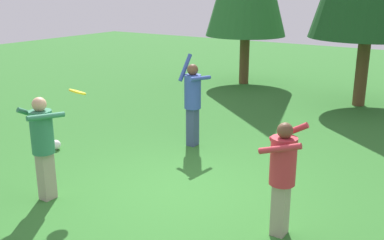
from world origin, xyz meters
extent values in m
plane|color=#2D6B28|center=(0.00, 0.00, 0.00)|extent=(40.00, 40.00, 0.00)
cube|color=#38476B|center=(-1.11, 1.98, 0.40)|extent=(0.19, 0.22, 0.80)
cylinder|color=#334C9E|center=(-1.11, 1.98, 1.15)|extent=(0.34, 0.34, 0.70)
sphere|color=brown|center=(-1.11, 1.98, 1.60)|extent=(0.23, 0.23, 0.23)
cylinder|color=#334C9E|center=(-0.91, 1.95, 1.45)|extent=(0.16, 0.60, 0.13)
cylinder|color=#334C9E|center=(-1.31, 2.00, 1.62)|extent=(0.13, 0.39, 0.55)
cube|color=gray|center=(-1.64, -1.36, 0.38)|extent=(0.19, 0.22, 0.77)
cylinder|color=#2D7551|center=(-1.64, -1.36, 1.10)|extent=(0.34, 0.34, 0.67)
sphere|color=tan|center=(-1.64, -1.36, 1.53)|extent=(0.22, 0.22, 0.22)
cylinder|color=#2D7551|center=(-1.83, -1.31, 1.32)|extent=(0.22, 0.54, 0.33)
cylinder|color=#2D7551|center=(-1.45, -1.41, 1.39)|extent=(0.22, 0.57, 0.12)
cube|color=gray|center=(1.81, -0.35, 0.37)|extent=(0.19, 0.22, 0.73)
cylinder|color=#B72D38|center=(1.81, -0.35, 1.05)|extent=(0.34, 0.34, 0.64)
sphere|color=brown|center=(1.81, -0.35, 1.46)|extent=(0.21, 0.21, 0.21)
cylinder|color=#B72D38|center=(1.84, -0.55, 1.28)|extent=(0.55, 0.14, 0.23)
cylinder|color=#B72D38|center=(1.79, -0.15, 1.38)|extent=(0.52, 0.14, 0.34)
cylinder|color=yellow|center=(-1.48, -0.75, 1.62)|extent=(0.35, 0.34, 0.11)
sphere|color=white|center=(-3.30, 0.21, 0.10)|extent=(0.20, 0.20, 0.20)
cylinder|color=brown|center=(0.95, 7.35, 1.71)|extent=(0.33, 0.33, 3.41)
cylinder|color=brown|center=(-3.13, 8.27, 1.48)|extent=(0.33, 0.33, 2.96)
camera|label=1|loc=(3.80, -5.50, 3.19)|focal=42.12mm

